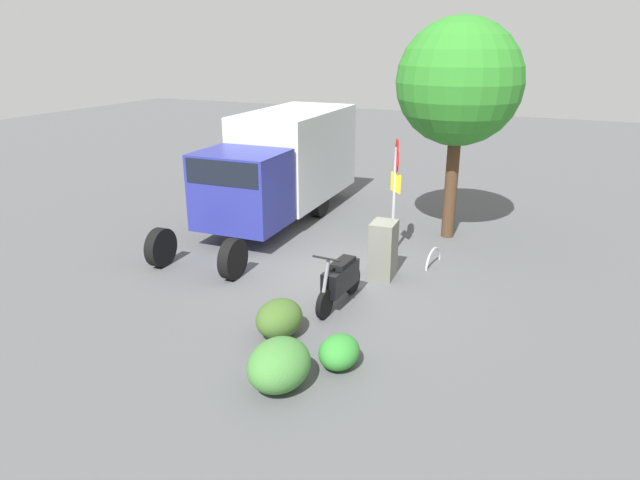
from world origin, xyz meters
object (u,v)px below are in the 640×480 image
at_px(motorcycle, 340,280).
at_px(stop_sign, 396,179).
at_px(box_truck_near, 282,162).
at_px(street_tree, 459,83).
at_px(bike_rack_hoop, 433,265).
at_px(utility_cabinet, 383,250).

distance_m(motorcycle, stop_sign, 3.37).
bearing_deg(box_truck_near, street_tree, 91.86).
xyz_separation_m(street_tree, bike_rack_hoop, (2.16, 0.15, -3.94)).
xyz_separation_m(stop_sign, utility_cabinet, (1.46, 0.23, -1.23)).
bearing_deg(utility_cabinet, box_truck_near, -126.35).
height_order(motorcycle, stop_sign, stop_sign).
distance_m(motorcycle, bike_rack_hoop, 3.08).
relative_size(box_truck_near, motorcycle, 4.48).
relative_size(box_truck_near, bike_rack_hoop, 9.56).
bearing_deg(box_truck_near, stop_sign, 66.03).
bearing_deg(motorcycle, street_tree, 171.38).
bearing_deg(stop_sign, motorcycle, -1.76).
relative_size(stop_sign, street_tree, 0.51).
relative_size(motorcycle, street_tree, 0.33).
height_order(box_truck_near, street_tree, street_tree).
height_order(street_tree, bike_rack_hoop, street_tree).
bearing_deg(street_tree, box_truck_near, -85.96).
xyz_separation_m(motorcycle, stop_sign, (-3.09, 0.09, 1.34)).
height_order(motorcycle, street_tree, street_tree).
relative_size(box_truck_near, stop_sign, 2.90).
relative_size(street_tree, utility_cabinet, 4.34).
distance_m(box_truck_near, stop_sign, 4.12).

